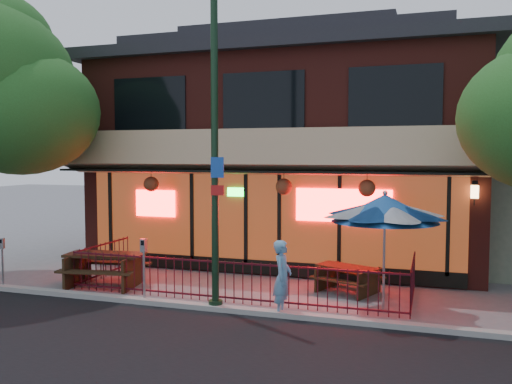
# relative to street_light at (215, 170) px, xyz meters

# --- Properties ---
(ground) EXTENTS (80.00, 80.00, 0.00)m
(ground) POSITION_rel_street_light_xyz_m (-0.00, 0.40, -3.15)
(ground) COLOR gray
(ground) RESTS_ON ground
(curb) EXTENTS (80.00, 0.25, 0.12)m
(curb) POSITION_rel_street_light_xyz_m (-0.00, -0.10, -3.09)
(curb) COLOR #999993
(curb) RESTS_ON ground
(restaurant_building) EXTENTS (12.96, 9.49, 8.05)m
(restaurant_building) POSITION_rel_street_light_xyz_m (-0.00, 7.51, 0.98)
(restaurant_building) COLOR maroon
(restaurant_building) RESTS_ON ground
(patio_fence) EXTENTS (8.44, 2.62, 1.00)m
(patio_fence) POSITION_rel_street_light_xyz_m (-0.00, 0.91, -2.52)
(patio_fence) COLOR #450E1A
(patio_fence) RESTS_ON ground
(street_light) EXTENTS (0.43, 0.32, 7.00)m
(street_light) POSITION_rel_street_light_xyz_m (0.00, 0.00, 0.00)
(street_light) COLOR black
(street_light) RESTS_ON ground
(picnic_table_left) EXTENTS (2.25, 1.85, 0.87)m
(picnic_table_left) POSITION_rel_street_light_xyz_m (-3.60, 1.10, -2.58)
(picnic_table_left) COLOR #372514
(picnic_table_left) RESTS_ON ground
(picnic_table_right) EXTENTS (1.89, 1.69, 0.67)m
(picnic_table_right) POSITION_rel_street_light_xyz_m (2.60, 2.43, -2.71)
(picnic_table_right) COLOR #392714
(picnic_table_right) RESTS_ON ground
(patio_umbrella) EXTENTS (2.35, 2.35, 2.69)m
(patio_umbrella) POSITION_rel_street_light_xyz_m (3.60, 1.10, -0.85)
(patio_umbrella) COLOR gray
(patio_umbrella) RESTS_ON ground
(pedestrian) EXTENTS (0.41, 0.61, 1.64)m
(pedestrian) POSITION_rel_street_light_xyz_m (1.54, 0.05, -2.33)
(pedestrian) COLOR #639DC6
(pedestrian) RESTS_ON ground
(parking_meter_near) EXTENTS (0.14, 0.13, 1.51)m
(parking_meter_near) POSITION_rel_street_light_xyz_m (-1.81, 0.00, -2.13)
(parking_meter_near) COLOR #95989D
(parking_meter_near) RESTS_ON ground
(parking_meter_far) EXTENTS (0.14, 0.13, 1.33)m
(parking_meter_far) POSITION_rel_street_light_xyz_m (-5.94, 0.00, -2.25)
(parking_meter_far) COLOR gray
(parking_meter_far) RESTS_ON ground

